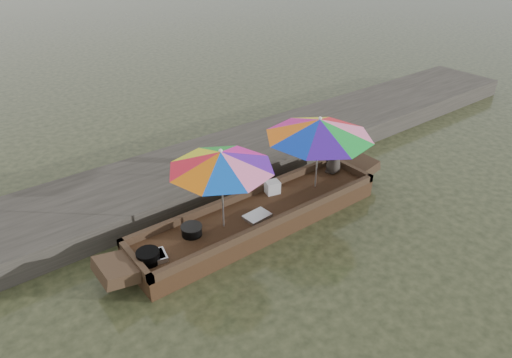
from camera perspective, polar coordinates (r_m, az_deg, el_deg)
water at (r=8.94m, az=0.39°, el=-5.83°), size 80.00×80.00×0.00m
dock at (r=10.36m, az=-7.11°, el=0.97°), size 22.00×2.20×0.50m
boat_hull at (r=8.84m, az=0.40°, el=-4.90°), size 5.18×1.20×0.35m
cooking_pot at (r=7.68m, az=-13.33°, el=-9.43°), size 0.38×0.38×0.20m
tray_crayfish at (r=7.73m, az=-12.95°, el=-9.60°), size 0.54×0.43×0.09m
tray_scallop at (r=8.53m, az=0.14°, el=-4.67°), size 0.51×0.37×0.06m
charcoal_grill at (r=8.14m, az=-8.04°, el=-6.43°), size 0.36×0.36×0.17m
supply_bag at (r=9.22m, az=2.06°, el=-1.04°), size 0.33×0.28×0.26m
vendor at (r=9.97m, az=9.81°, el=3.61°), size 0.61×0.51×1.06m
umbrella_bow at (r=7.92m, az=-4.25°, el=-1.30°), size 2.07×2.07×1.55m
umbrella_stern at (r=9.21m, az=7.70°, el=3.22°), size 2.55×2.55×1.55m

